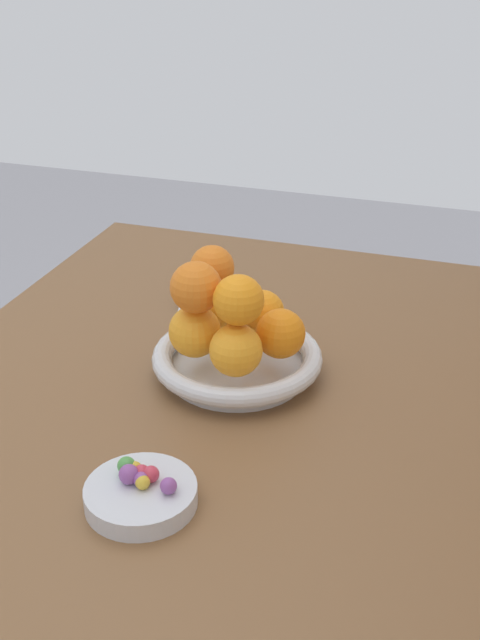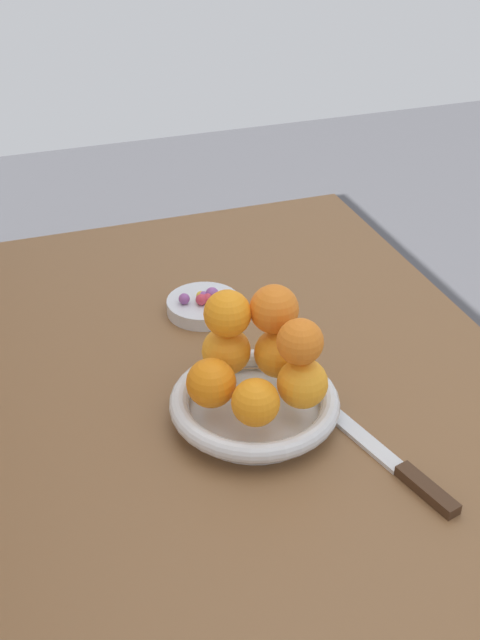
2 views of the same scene
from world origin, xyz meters
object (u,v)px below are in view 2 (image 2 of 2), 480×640
object	(u,v)px
orange_2	(211,383)
candy_ball_2	(215,300)
knife	(391,461)
orange_6	(274,309)
candy_ball_0	(207,299)
fruit_bowl	(254,405)
candy_dish	(204,306)
candy_ball_6	(184,299)
candy_ball_4	(201,296)
candy_ball_5	(201,300)
candy_ball_1	(220,297)
orange_4	(302,383)
candy_ball_7	(210,294)
orange_7	(300,342)
orange_5	(227,314)
candy_ball_3	(203,296)
orange_1	(226,351)
dining_table	(252,427)
orange_3	(256,402)
orange_0	(279,353)

from	to	relation	value
orange_2	candy_ball_2	size ratio (longest dim) A/B	4.19
candy_ball_2	knife	xyz separation A→B (m)	(-0.40, -0.10, -0.02)
orange_6	candy_ball_0	world-z (taller)	orange_6
fruit_bowl	candy_dish	xyz separation A→B (m)	(0.28, -0.01, -0.01)
candy_ball_6	knife	xyz separation A→B (m)	(-0.41, -0.15, -0.03)
candy_ball_4	candy_ball_5	size ratio (longest dim) A/B	0.86
candy_ball_1	candy_ball_4	size ratio (longest dim) A/B	1.25
orange_4	candy_ball_7	xyz separation A→B (m)	(0.31, 0.03, -0.04)
orange_7	candy_ball_0	world-z (taller)	orange_7
orange_5	candy_ball_5	size ratio (longest dim) A/B	3.45
orange_7	candy_ball_1	distance (m)	0.31
candy_ball_2	candy_ball_3	xyz separation A→B (m)	(0.02, 0.02, 0.00)
orange_6	candy_ball_4	bearing A→B (deg)	7.12
orange_4	candy_ball_5	distance (m)	0.31
orange_1	orange_5	xyz separation A→B (m)	(-0.01, 0.00, 0.06)
dining_table	candy_ball_5	xyz separation A→B (m)	(0.18, 0.02, 0.12)
orange_1	knife	xyz separation A→B (m)	(-0.20, -0.15, -0.07)
candy_ball_1	dining_table	bearing A→B (deg)	177.09
fruit_bowl	candy_ball_0	size ratio (longest dim) A/B	13.06
dining_table	orange_5	bearing A→B (deg)	122.90
orange_3	candy_ball_5	size ratio (longest dim) A/B	3.36
orange_4	candy_ball_3	xyz separation A→B (m)	(0.31, 0.04, -0.04)
dining_table	orange_6	size ratio (longest dim) A/B	17.10
candy_ball_4	orange_1	bearing A→B (deg)	172.49
candy_dish	candy_ball_1	xyz separation A→B (m)	(-0.02, -0.02, 0.02)
orange_1	orange_6	bearing A→B (deg)	-110.20
candy_ball_0	candy_ball_5	size ratio (longest dim) A/B	0.95
candy_ball_1	candy_ball_6	size ratio (longest dim) A/B	1.10
orange_1	orange_5	size ratio (longest dim) A/B	1.06
fruit_bowl	candy_ball_3	world-z (taller)	fruit_bowl
orange_6	dining_table	bearing A→B (deg)	16.28
candy_ball_5	orange_6	bearing A→B (deg)	-171.62
candy_dish	orange_0	distance (m)	0.25
orange_0	fruit_bowl	bearing A→B (deg)	125.00
candy_ball_1	candy_ball_7	size ratio (longest dim) A/B	0.92
orange_7	candy_ball_7	world-z (taller)	orange_7
orange_1	candy_ball_0	xyz separation A→B (m)	(0.20, -0.04, -0.04)
candy_dish	candy_ball_2	world-z (taller)	candy_ball_2
orange_4	candy_ball_4	xyz separation A→B (m)	(0.31, 0.04, -0.04)
orange_2	orange_3	bearing A→B (deg)	-142.71
candy_ball_6	knife	distance (m)	0.44
candy_dish	candy_ball_7	bearing A→B (deg)	-106.77
dining_table	orange_3	xyz separation A→B (m)	(-0.13, 0.05, 0.16)
candy_ball_0	orange_1	bearing A→B (deg)	170.13
orange_2	candy_ball_4	size ratio (longest dim) A/B	4.10
candy_ball_5	candy_ball_0	bearing A→B (deg)	-90.03
candy_ball_2	orange_6	bearing A→B (deg)	-177.02
dining_table	candy_dish	bearing A→B (deg)	4.01
candy_dish	orange_3	xyz separation A→B (m)	(-0.33, 0.03, 0.06)
candy_dish	knife	distance (m)	0.43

